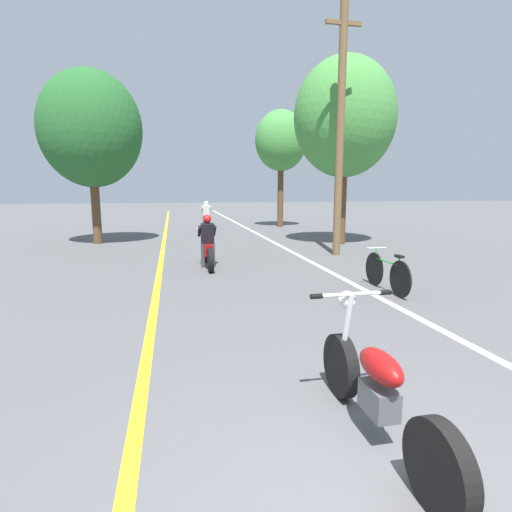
# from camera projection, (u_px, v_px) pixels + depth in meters

# --- Properties ---
(lane_stripe_center) EXTENTS (0.14, 48.00, 0.01)m
(lane_stripe_center) POSITION_uv_depth(u_px,v_px,m) (163.00, 246.00, 14.49)
(lane_stripe_center) COLOR yellow
(lane_stripe_center) RESTS_ON ground
(lane_stripe_edge) EXTENTS (0.14, 48.00, 0.01)m
(lane_stripe_edge) POSITION_uv_depth(u_px,v_px,m) (275.00, 243.00, 15.34)
(lane_stripe_edge) COLOR white
(lane_stripe_edge) RESTS_ON ground
(utility_pole) EXTENTS (1.10, 0.24, 7.40)m
(utility_pole) POSITION_uv_depth(u_px,v_px,m) (340.00, 131.00, 12.03)
(utility_pole) COLOR brown
(utility_pole) RESTS_ON ground
(roadside_tree_right_near) EXTENTS (3.72, 3.35, 6.76)m
(roadside_tree_right_near) POSITION_uv_depth(u_px,v_px,m) (345.00, 118.00, 14.41)
(roadside_tree_right_near) COLOR #513A23
(roadside_tree_right_near) RESTS_ON ground
(roadside_tree_right_far) EXTENTS (2.78, 2.50, 6.21)m
(roadside_tree_right_far) POSITION_uv_depth(u_px,v_px,m) (281.00, 141.00, 21.28)
(roadside_tree_right_far) COLOR #513A23
(roadside_tree_right_far) RESTS_ON ground
(roadside_tree_left) EXTENTS (3.66, 3.30, 6.33)m
(roadside_tree_left) POSITION_uv_depth(u_px,v_px,m) (91.00, 129.00, 14.56)
(roadside_tree_left) COLOR #513A23
(roadside_tree_left) RESTS_ON ground
(motorcycle_foreground) EXTENTS (0.80, 2.15, 1.12)m
(motorcycle_foreground) POSITION_uv_depth(u_px,v_px,m) (377.00, 390.00, 3.27)
(motorcycle_foreground) COLOR black
(motorcycle_foreground) RESTS_ON ground
(motorcycle_rider_lead) EXTENTS (0.50, 2.10, 1.39)m
(motorcycle_rider_lead) POSITION_uv_depth(u_px,v_px,m) (208.00, 247.00, 10.60)
(motorcycle_rider_lead) COLOR black
(motorcycle_rider_lead) RESTS_ON ground
(motorcycle_rider_far) EXTENTS (0.50, 2.00, 1.42)m
(motorcycle_rider_far) POSITION_uv_depth(u_px,v_px,m) (206.00, 217.00, 21.65)
(motorcycle_rider_far) COLOR black
(motorcycle_rider_far) RESTS_ON ground
(bicycle_parked) EXTENTS (0.44, 1.73, 0.84)m
(bicycle_parked) POSITION_uv_depth(u_px,v_px,m) (387.00, 273.00, 8.09)
(bicycle_parked) COLOR black
(bicycle_parked) RESTS_ON ground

